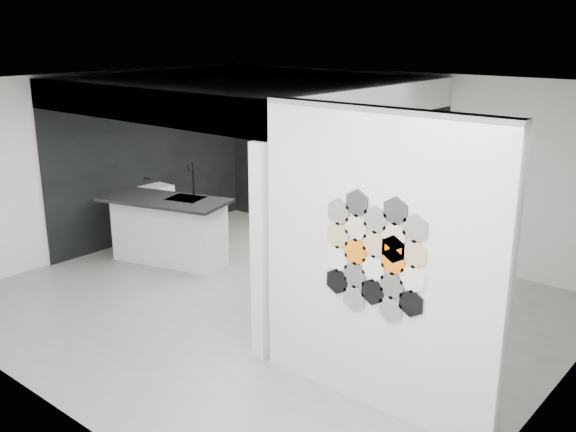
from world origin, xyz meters
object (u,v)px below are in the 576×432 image
Objects in this scene: wall_basin at (153,190)px; kettle at (384,162)px; kitchen_island at (169,229)px; utensil_cup at (293,151)px; stockpot at (272,146)px; glass_bowl at (397,167)px; partition_panel at (376,264)px; glass_vase at (397,165)px; bottle_dark at (323,154)px.

kettle reaches higher than wall_basin.
utensil_cup is at bearing 67.99° from kitchen_island.
stockpot is 0.49m from utensil_cup.
wall_basin is 1.20m from kitchen_island.
glass_bowl is (2.36, 2.60, 0.84)m from kitchen_island.
kettle is at bearing 0.00° from utensil_cup.
glass_bowl is at bearing 0.00° from utensil_cup.
glass_bowl is 1.23× the size of utensil_cup.
kettle is (-2.31, 3.87, 0.01)m from partition_panel.
partition_panel is at bearing -53.54° from kettle.
partition_panel is 5.68m from utensil_cup.
glass_vase is 1.50× the size of utensil_cup.
glass_vase is at bearing 31.90° from kitchen_island.
stockpot reaches higher than utensil_cup.
wall_basin is at bearing -122.38° from utensil_cup.
wall_basin is 2.91× the size of stockpot.
kettle is 1.19m from bottle_dark.
bottle_dark is at bearing 0.00° from utensil_cup.
kettle is 1.84m from utensil_cup.
kitchen_island reaches higher than stockpot.
kitchen_island is 17.19× the size of glass_bowl.
utensil_cup is at bearing 180.00° from bottle_dark.
kettle reaches higher than glass_vase.
glass_vase is 2.08m from utensil_cup.
glass_vase reaches higher than bottle_dark.
utensil_cup is (0.48, 0.00, -0.04)m from stockpot.
kettle is 0.24m from glass_bowl.
bottle_dark is (1.13, 0.00, -0.01)m from stockpot.
utensil_cup is at bearing 0.00° from stockpot.
stockpot is 1.00× the size of kettle.
glass_vase is (3.39, 2.07, 0.54)m from wall_basin.
glass_vase reaches higher than glass_bowl.
stockpot is 2.57m from glass_bowl.
glass_vase is at bearing 0.00° from stockpot.
partition_panel is 4.70m from kitchen_island.
utensil_cup is (-2.08, 0.00, 0.01)m from glass_bowl.
kettle is at bearing 180.00° from glass_bowl.
glass_bowl is 0.03m from glass_vase.
wall_basin is 2.29m from stockpot.
kitchen_island is (1.03, -0.53, -0.33)m from wall_basin.
glass_vase is at bearing 0.00° from utensil_cup.
stockpot reaches higher than glass_bowl.
partition_panel reaches higher than glass_vase.
partition_panel is 4.51m from kettle.
kettle is (2.12, 2.60, 0.89)m from kitchen_island.
kettle is at bearing 34.93° from kitchen_island.
wall_basin is at bearing -141.21° from kettle.
kettle is at bearing 0.00° from stockpot.
stockpot is 2.57m from glass_vase.
glass_vase reaches higher than wall_basin.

